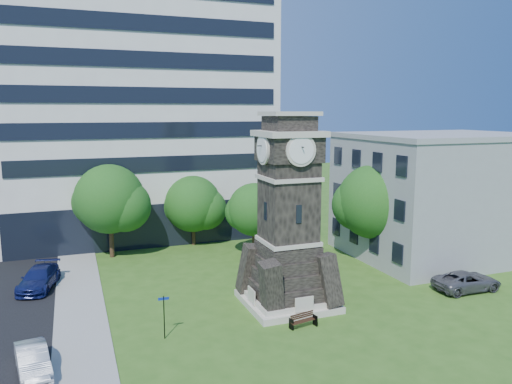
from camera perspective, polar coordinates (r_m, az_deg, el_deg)
name	(u,v)px	position (r m, az deg, el deg)	size (l,w,h in m)	color
ground	(254,323)	(30.13, -0.19, -14.75)	(160.00, 160.00, 0.00)	#315A19
sidewalk	(80,313)	(33.15, -19.43, -12.94)	(3.00, 70.00, 0.06)	gray
clock_tower	(288,224)	(31.30, 3.69, -3.65)	(5.40, 5.40, 12.22)	beige
office_tall	(134,91)	(52.08, -13.75, 11.15)	(26.20, 15.11, 28.60)	white
office_low	(441,194)	(45.44, 20.35, -0.26)	(15.20, 12.20, 10.40)	gray
car_street_mid	(33,360)	(26.94, -24.15, -17.15)	(1.35, 3.87, 1.27)	#BABEC3
car_street_north	(39,278)	(38.38, -23.56, -9.03)	(2.03, 5.01, 1.45)	#12194F
car_east_lot	(467,281)	(37.83, 22.96, -9.35)	(2.21, 4.79, 1.33)	#535258
park_bench	(303,320)	(29.58, 5.38, -14.34)	(1.61, 0.43, 0.83)	black
street_sign	(164,312)	(28.14, -10.47, -13.35)	(0.58, 0.06, 2.42)	black
tree_nw	(111,201)	(43.36, -16.27, -1.03)	(6.38, 5.80, 7.90)	#332114
tree_nc	(194,205)	(46.08, -7.14, -1.53)	(5.69, 5.18, 6.44)	#332114
tree_ne	(255,211)	(41.87, -0.12, -2.23)	(4.91, 4.47, 6.33)	#332114
tree_east	(375,204)	(41.26, 13.47, -1.34)	(6.64, 6.04, 8.08)	#332114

